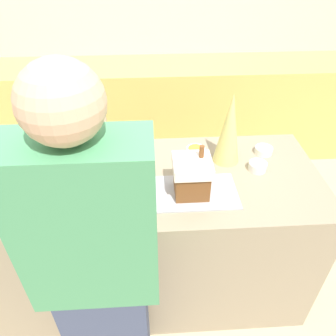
{
  "coord_description": "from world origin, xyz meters",
  "views": [
    {
      "loc": [
        0.02,
        -1.36,
        2.04
      ],
      "look_at": [
        0.11,
        0.0,
        0.99
      ],
      "focal_mm": 35.0,
      "sensor_mm": 36.0,
      "label": 1
    }
  ],
  "objects_px": {
    "candy_bowl_center_rear": "(140,156)",
    "candy_bowl_behind_tray": "(258,166)",
    "decorative_tree": "(230,129)",
    "cookbook": "(15,169)",
    "candy_bowl_near_tray_left": "(196,152)",
    "person": "(99,274)",
    "gingerbread_house": "(192,176)",
    "candy_bowl_beside_tree": "(264,150)",
    "candy_bowl_far_right": "(64,169)",
    "mug": "(121,150)",
    "baking_tray": "(191,192)"
  },
  "relations": [
    {
      "from": "candy_bowl_beside_tree",
      "to": "mug",
      "type": "distance_m",
      "value": 0.83
    },
    {
      "from": "candy_bowl_beside_tree",
      "to": "decorative_tree",
      "type": "bearing_deg",
      "value": -167.09
    },
    {
      "from": "candy_bowl_center_rear",
      "to": "mug",
      "type": "xyz_separation_m",
      "value": [
        -0.11,
        0.04,
        0.02
      ]
    },
    {
      "from": "candy_bowl_far_right",
      "to": "mug",
      "type": "xyz_separation_m",
      "value": [
        0.3,
        0.13,
        0.03
      ]
    },
    {
      "from": "baking_tray",
      "to": "candy_bowl_center_rear",
      "type": "bearing_deg",
      "value": 131.29
    },
    {
      "from": "baking_tray",
      "to": "candy_bowl_beside_tree",
      "type": "xyz_separation_m",
      "value": [
        0.47,
        0.32,
        0.02
      ]
    },
    {
      "from": "candy_bowl_beside_tree",
      "to": "mug",
      "type": "relative_size",
      "value": 1.02
    },
    {
      "from": "gingerbread_house",
      "to": "decorative_tree",
      "type": "bearing_deg",
      "value": 49.43
    },
    {
      "from": "candy_bowl_far_right",
      "to": "mug",
      "type": "distance_m",
      "value": 0.33
    },
    {
      "from": "decorative_tree",
      "to": "person",
      "type": "height_order",
      "value": "person"
    },
    {
      "from": "candy_bowl_behind_tray",
      "to": "cookbook",
      "type": "bearing_deg",
      "value": 176.95
    },
    {
      "from": "person",
      "to": "candy_bowl_beside_tree",
      "type": "bearing_deg",
      "value": 40.89
    },
    {
      "from": "baking_tray",
      "to": "candy_bowl_center_rear",
      "type": "distance_m",
      "value": 0.39
    },
    {
      "from": "candy_bowl_center_rear",
      "to": "candy_bowl_behind_tray",
      "type": "bearing_deg",
      "value": -11.03
    },
    {
      "from": "baking_tray",
      "to": "cookbook",
      "type": "bearing_deg",
      "value": 165.71
    },
    {
      "from": "gingerbread_house",
      "to": "candy_bowl_near_tray_left",
      "type": "height_order",
      "value": "gingerbread_house"
    },
    {
      "from": "candy_bowl_near_tray_left",
      "to": "candy_bowl_far_right",
      "type": "bearing_deg",
      "value": -171.7
    },
    {
      "from": "baking_tray",
      "to": "candy_bowl_near_tray_left",
      "type": "relative_size",
      "value": 4.27
    },
    {
      "from": "cookbook",
      "to": "mug",
      "type": "xyz_separation_m",
      "value": [
        0.57,
        0.1,
        0.04
      ]
    },
    {
      "from": "candy_bowl_behind_tray",
      "to": "candy_bowl_near_tray_left",
      "type": "distance_m",
      "value": 0.36
    },
    {
      "from": "baking_tray",
      "to": "cookbook",
      "type": "xyz_separation_m",
      "value": [
        -0.94,
        0.24,
        0.01
      ]
    },
    {
      "from": "candy_bowl_far_right",
      "to": "candy_bowl_center_rear",
      "type": "relative_size",
      "value": 1.3
    },
    {
      "from": "decorative_tree",
      "to": "candy_bowl_near_tray_left",
      "type": "xyz_separation_m",
      "value": [
        -0.17,
        0.05,
        -0.18
      ]
    },
    {
      "from": "decorative_tree",
      "to": "candy_bowl_near_tray_left",
      "type": "relative_size",
      "value": 3.77
    },
    {
      "from": "candy_bowl_near_tray_left",
      "to": "cookbook",
      "type": "distance_m",
      "value": 1.01
    },
    {
      "from": "gingerbread_house",
      "to": "decorative_tree",
      "type": "distance_m",
      "value": 0.37
    },
    {
      "from": "candy_bowl_beside_tree",
      "to": "candy_bowl_center_rear",
      "type": "relative_size",
      "value": 1.12
    },
    {
      "from": "baking_tray",
      "to": "candy_bowl_beside_tree",
      "type": "relative_size",
      "value": 4.55
    },
    {
      "from": "candy_bowl_behind_tray",
      "to": "gingerbread_house",
      "type": "bearing_deg",
      "value": -156.49
    },
    {
      "from": "candy_bowl_behind_tray",
      "to": "candy_bowl_center_rear",
      "type": "bearing_deg",
      "value": 168.97
    },
    {
      "from": "baking_tray",
      "to": "gingerbread_house",
      "type": "distance_m",
      "value": 0.11
    },
    {
      "from": "mug",
      "to": "decorative_tree",
      "type": "bearing_deg",
      "value": -6.42
    },
    {
      "from": "candy_bowl_near_tray_left",
      "to": "person",
      "type": "distance_m",
      "value": 0.9
    },
    {
      "from": "candy_bowl_far_right",
      "to": "candy_bowl_behind_tray",
      "type": "bearing_deg",
      "value": -2.42
    },
    {
      "from": "cookbook",
      "to": "candy_bowl_behind_tray",
      "type": "bearing_deg",
      "value": -3.05
    },
    {
      "from": "candy_bowl_far_right",
      "to": "cookbook",
      "type": "xyz_separation_m",
      "value": [
        -0.27,
        0.03,
        -0.01
      ]
    },
    {
      "from": "candy_bowl_far_right",
      "to": "person",
      "type": "height_order",
      "value": "person"
    },
    {
      "from": "baking_tray",
      "to": "gingerbread_house",
      "type": "bearing_deg",
      "value": 32.17
    },
    {
      "from": "cookbook",
      "to": "person",
      "type": "height_order",
      "value": "person"
    },
    {
      "from": "gingerbread_house",
      "to": "candy_bowl_center_rear",
      "type": "height_order",
      "value": "gingerbread_house"
    },
    {
      "from": "candy_bowl_behind_tray",
      "to": "candy_bowl_beside_tree",
      "type": "distance_m",
      "value": 0.18
    },
    {
      "from": "candy_bowl_beside_tree",
      "to": "cookbook",
      "type": "height_order",
      "value": "candy_bowl_beside_tree"
    },
    {
      "from": "cookbook",
      "to": "decorative_tree",
      "type": "bearing_deg",
      "value": 1.55
    },
    {
      "from": "decorative_tree",
      "to": "candy_bowl_center_rear",
      "type": "relative_size",
      "value": 4.5
    },
    {
      "from": "decorative_tree",
      "to": "cookbook",
      "type": "relative_size",
      "value": 1.94
    },
    {
      "from": "gingerbread_house",
      "to": "candy_bowl_near_tray_left",
      "type": "xyz_separation_m",
      "value": [
        0.06,
        0.32,
        -0.08
      ]
    },
    {
      "from": "gingerbread_house",
      "to": "candy_bowl_beside_tree",
      "type": "bearing_deg",
      "value": 34.77
    },
    {
      "from": "candy_bowl_behind_tray",
      "to": "mug",
      "type": "distance_m",
      "value": 0.77
    },
    {
      "from": "cookbook",
      "to": "candy_bowl_beside_tree",
      "type": "bearing_deg",
      "value": 3.49
    },
    {
      "from": "candy_bowl_center_rear",
      "to": "cookbook",
      "type": "xyz_separation_m",
      "value": [
        -0.68,
        -0.06,
        -0.02
      ]
    }
  ]
}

